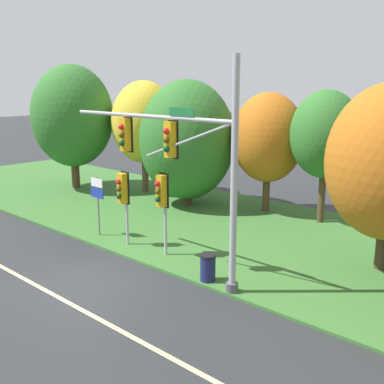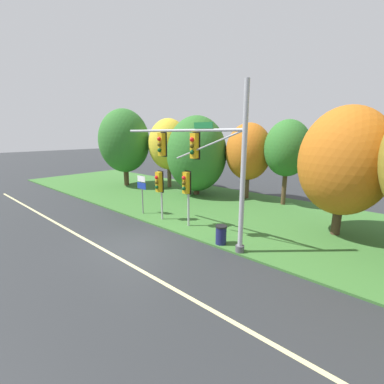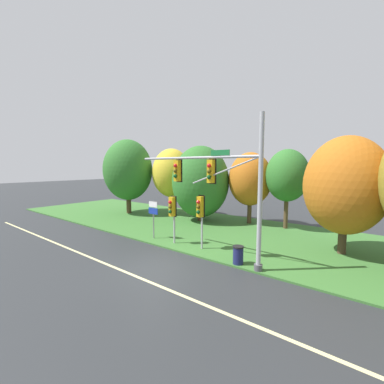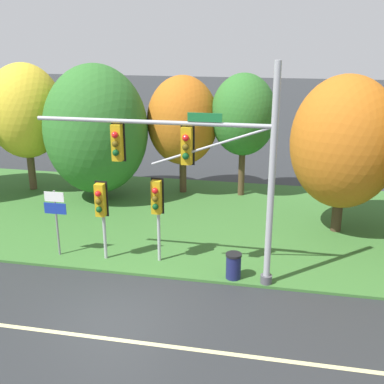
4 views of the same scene
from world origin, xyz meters
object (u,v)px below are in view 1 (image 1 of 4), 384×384
at_px(pedestrian_signal_near_kerb, 162,196).
at_px(trash_bin, 208,267).
at_px(pedestrian_signal_further_along, 123,193).
at_px(tree_left_of_mast, 144,122).
at_px(traffic_signal_mast, 183,155).
at_px(tree_behind_signpost, 187,140).
at_px(tree_nearest_road, 72,116).
at_px(tree_tall_centre, 325,135).
at_px(tree_mid_verge, 268,138).
at_px(route_sign_post, 98,197).

relative_size(pedestrian_signal_near_kerb, trash_bin, 3.50).
relative_size(pedestrian_signal_further_along, tree_left_of_mast, 0.46).
bearing_deg(traffic_signal_mast, tree_behind_signpost, 132.52).
bearing_deg(tree_nearest_road, trash_bin, -19.04).
bearing_deg(tree_nearest_road, tree_left_of_mast, 29.97).
xyz_separation_m(tree_nearest_road, tree_behind_signpost, (8.14, 1.73, -0.99)).
bearing_deg(tree_tall_centre, tree_behind_signpost, -165.54).
bearing_deg(tree_behind_signpost, pedestrian_signal_further_along, -67.22).
bearing_deg(traffic_signal_mast, tree_mid_verge, 106.72).
relative_size(pedestrian_signal_further_along, tree_behind_signpost, 0.46).
bearing_deg(route_sign_post, pedestrian_signal_near_kerb, 1.89).
bearing_deg(route_sign_post, trash_bin, -4.39).
bearing_deg(route_sign_post, tree_mid_verge, 70.23).
bearing_deg(pedestrian_signal_near_kerb, traffic_signal_mast, -23.04).
xyz_separation_m(traffic_signal_mast, pedestrian_signal_near_kerb, (-1.86, 0.79, -1.84)).
distance_m(traffic_signal_mast, tree_tall_centre, 9.21).
distance_m(tree_left_of_mast, tree_mid_verge, 8.22).
relative_size(tree_behind_signpost, tree_mid_verge, 1.10).
bearing_deg(pedestrian_signal_further_along, tree_left_of_mast, 133.27).
bearing_deg(route_sign_post, tree_tall_centre, 54.33).
height_order(traffic_signal_mast, tree_mid_verge, traffic_signal_mast).
xyz_separation_m(traffic_signal_mast, tree_left_of_mast, (-10.86, 7.96, 0.02)).
bearing_deg(tree_left_of_mast, tree_mid_verge, 7.96).
height_order(tree_left_of_mast, tree_behind_signpost, tree_behind_signpost).
height_order(pedestrian_signal_near_kerb, tree_tall_centre, tree_tall_centre).
height_order(tree_nearest_road, tree_tall_centre, tree_nearest_road).
bearing_deg(trash_bin, pedestrian_signal_near_kerb, 167.30).
bearing_deg(tree_nearest_road, tree_tall_centre, 13.15).
distance_m(pedestrian_signal_further_along, trash_bin, 5.25).
distance_m(pedestrian_signal_near_kerb, tree_mid_verge, 8.48).
bearing_deg(trash_bin, pedestrian_signal_further_along, 175.00).
bearing_deg(trash_bin, tree_behind_signpost, 137.11).
height_order(pedestrian_signal_further_along, tree_mid_verge, tree_mid_verge).
height_order(pedestrian_signal_further_along, tree_tall_centre, tree_tall_centre).
height_order(pedestrian_signal_further_along, trash_bin, pedestrian_signal_further_along).
xyz_separation_m(tree_mid_verge, trash_bin, (3.76, -8.96, -3.35)).
bearing_deg(tree_left_of_mast, tree_behind_signpost, -8.27).
bearing_deg(pedestrian_signal_near_kerb, tree_nearest_road, 159.61).
relative_size(pedestrian_signal_near_kerb, tree_mid_verge, 0.53).
height_order(tree_mid_verge, trash_bin, tree_mid_verge).
bearing_deg(tree_mid_verge, pedestrian_signal_further_along, -97.81).
height_order(pedestrian_signal_near_kerb, tree_mid_verge, tree_mid_verge).
xyz_separation_m(tree_behind_signpost, tree_mid_verge, (4.02, 1.73, 0.29)).
relative_size(traffic_signal_mast, tree_nearest_road, 1.05).
relative_size(route_sign_post, tree_tall_centre, 0.41).
xyz_separation_m(pedestrian_signal_near_kerb, route_sign_post, (-3.91, -0.13, -0.63)).
height_order(route_sign_post, tree_left_of_mast, tree_left_of_mast).
xyz_separation_m(traffic_signal_mast, route_sign_post, (-5.77, 0.66, -2.47)).
bearing_deg(traffic_signal_mast, tree_nearest_road, 159.28).
bearing_deg(pedestrian_signal_further_along, traffic_signal_mast, -8.34).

